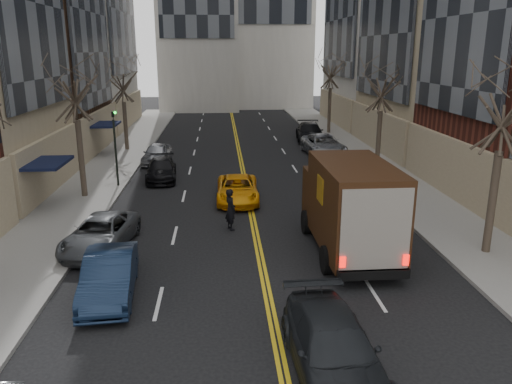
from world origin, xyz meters
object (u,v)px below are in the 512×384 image
(pedestrian, at_px, (230,209))
(observer_sedan, at_px, (333,348))
(ups_truck, at_px, (349,207))
(taxi, at_px, (238,189))

(pedestrian, bearing_deg, observer_sedan, 167.95)
(ups_truck, bearing_deg, taxi, 118.69)
(ups_truck, height_order, taxi, ups_truck)
(ups_truck, distance_m, pedestrian, 5.48)
(taxi, distance_m, pedestrian, 4.36)
(taxi, relative_size, pedestrian, 2.48)
(observer_sedan, distance_m, pedestrian, 10.73)
(observer_sedan, relative_size, pedestrian, 2.69)
(pedestrian, bearing_deg, taxi, -30.38)
(observer_sedan, xyz_separation_m, taxi, (-1.79, 14.81, -0.07))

